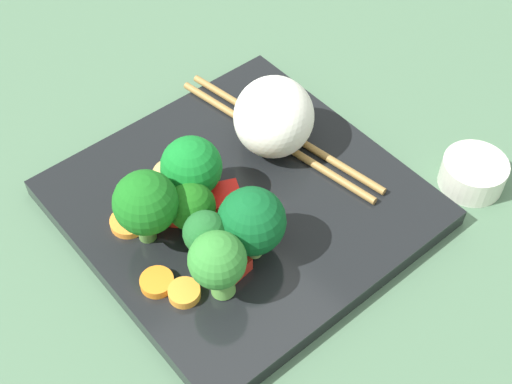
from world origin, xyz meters
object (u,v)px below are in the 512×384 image
(chopstick_pair, at_px, (278,135))
(rice_mound, at_px, (274,117))
(sauce_cup, at_px, (473,173))
(carrot_slice_0, at_px, (157,282))
(broccoli_floret_1, at_px, (205,234))
(square_plate, at_px, (242,203))

(chopstick_pair, bearing_deg, rice_mound, 98.81)
(rice_mound, height_order, chopstick_pair, rice_mound)
(rice_mound, relative_size, sauce_cup, 1.35)
(carrot_slice_0, distance_m, chopstick_pair, 0.19)
(broccoli_floret_1, bearing_deg, chopstick_pair, -65.32)
(carrot_slice_0, xyz_separation_m, sauce_cup, (-0.09, -0.28, -0.01))
(chopstick_pair, distance_m, sauce_cup, 0.18)
(square_plate, distance_m, sauce_cup, 0.21)
(broccoli_floret_1, bearing_deg, square_plate, -63.13)
(broccoli_floret_1, bearing_deg, sauce_cup, -109.43)
(chopstick_pair, bearing_deg, broccoli_floret_1, 108.05)
(square_plate, distance_m, rice_mound, 0.08)
(sauce_cup, bearing_deg, chopstick_pair, 34.38)
(rice_mound, xyz_separation_m, chopstick_pair, (0.00, -0.01, -0.03))
(square_plate, bearing_deg, carrot_slice_0, 102.34)
(square_plate, relative_size, carrot_slice_0, 10.21)
(carrot_slice_0, distance_m, sauce_cup, 0.30)
(broccoli_floret_1, height_order, sauce_cup, broccoli_floret_1)
(sauce_cup, bearing_deg, rice_mound, 37.17)
(broccoli_floret_1, xyz_separation_m, chopstick_pair, (0.06, -0.14, -0.03))
(chopstick_pair, bearing_deg, sauce_cup, -152.26)
(square_plate, height_order, sauce_cup, sauce_cup)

